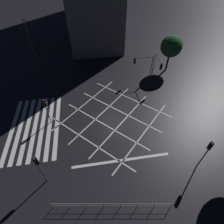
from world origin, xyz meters
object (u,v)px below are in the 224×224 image
at_px(traffic_light_nw_main, 158,66).
at_px(street_lamp_west, 30,38).
at_px(traffic_light_nw_cross, 142,63).
at_px(street_tree_far, 171,46).
at_px(traffic_light_ne_cross, 207,150).
at_px(traffic_light_median_south, 46,107).
at_px(traffic_light_se_main, 38,165).

xyz_separation_m(traffic_light_nw_main, street_lamp_west, (-5.72, -18.35, 2.98)).
distance_m(traffic_light_nw_cross, street_tree_far, 5.85).
xyz_separation_m(traffic_light_ne_cross, street_lamp_west, (-20.32, -17.94, 3.10)).
relative_size(traffic_light_ne_cross, street_lamp_west, 0.49).
bearing_deg(traffic_light_nw_main, traffic_light_median_south, -69.06).
bearing_deg(street_tree_far, traffic_light_nw_main, -43.28).
relative_size(traffic_light_ne_cross, street_tree_far, 0.71).
distance_m(traffic_light_se_main, traffic_light_ne_cross, 15.10).
bearing_deg(traffic_light_se_main, street_tree_far, -47.62).
xyz_separation_m(traffic_light_median_south, traffic_light_nw_main, (-5.98, 15.64, 0.46)).
xyz_separation_m(traffic_light_se_main, traffic_light_nw_cross, (-14.94, 13.52, 0.11)).
distance_m(traffic_light_nw_main, street_lamp_west, 19.45).
bearing_deg(traffic_light_nw_cross, traffic_light_median_south, 28.09).
bearing_deg(traffic_light_se_main, traffic_light_median_south, 1.21).
relative_size(traffic_light_nw_main, street_tree_far, 0.71).
relative_size(traffic_light_nw_main, traffic_light_ne_cross, 1.00).
height_order(traffic_light_ne_cross, street_lamp_west, street_lamp_west).
distance_m(traffic_light_nw_main, traffic_light_nw_cross, 2.37).
height_order(traffic_light_ne_cross, street_tree_far, street_tree_far).
relative_size(traffic_light_nw_cross, street_lamp_west, 0.47).
bearing_deg(traffic_light_se_main, traffic_light_nw_main, -48.64).
height_order(traffic_light_nw_main, street_lamp_west, street_lamp_west).
distance_m(traffic_light_ne_cross, street_lamp_west, 27.28).
xyz_separation_m(street_lamp_west, street_tree_far, (2.20, 21.66, -1.84)).
xyz_separation_m(traffic_light_se_main, traffic_light_ne_cross, (0.98, 15.07, 0.14)).
bearing_deg(traffic_light_ne_cross, traffic_light_median_south, -29.50).
height_order(street_lamp_west, street_tree_far, street_lamp_west).
height_order(traffic_light_se_main, street_lamp_west, street_lamp_west).
height_order(traffic_light_median_south, street_lamp_west, street_lamp_west).
height_order(traffic_light_nw_main, traffic_light_nw_cross, traffic_light_nw_main).
xyz_separation_m(traffic_light_ne_cross, street_tree_far, (-18.12, 3.71, 1.25)).
relative_size(traffic_light_se_main, traffic_light_nw_cross, 1.00).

